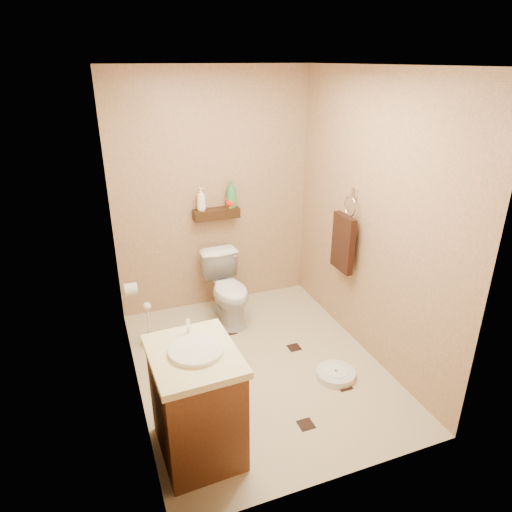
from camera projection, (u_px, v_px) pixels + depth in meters
name	position (u px, v px, depth m)	size (l,w,h in m)	color
ground	(258.00, 366.00, 3.94)	(2.50, 2.50, 0.00)	tan
wall_back	(214.00, 194.00, 4.54)	(2.00, 0.04, 2.40)	tan
wall_front	(344.00, 316.00, 2.39)	(2.00, 0.04, 2.40)	tan
wall_left	(123.00, 254.00, 3.14)	(0.04, 2.50, 2.40)	tan
wall_right	(371.00, 221.00, 3.79)	(0.04, 2.50, 2.40)	tan
ceiling	(259.00, 65.00, 2.99)	(2.00, 2.50, 0.02)	silver
wall_shelf	(216.00, 214.00, 4.54)	(0.46, 0.14, 0.10)	#33200E
floor_accents	(260.00, 366.00, 3.93)	(1.22, 1.47, 0.01)	black
toilet	(228.00, 289.00, 4.52)	(0.38, 0.66, 0.67)	white
vanity	(197.00, 402.00, 2.94)	(0.56, 0.67, 0.91)	brown
bathroom_scale	(336.00, 374.00, 3.79)	(0.37, 0.37, 0.07)	silver
toilet_brush	(149.00, 331.00, 4.16)	(0.10, 0.10, 0.45)	#185F62
towel_ring	(344.00, 240.00, 4.08)	(0.12, 0.30, 0.76)	silver
toilet_paper	(131.00, 289.00, 3.95)	(0.12, 0.11, 0.12)	silver
bottle_a	(201.00, 199.00, 4.43)	(0.09, 0.09, 0.23)	white
bottle_b	(231.00, 200.00, 4.54)	(0.07, 0.07, 0.15)	gold
bottle_c	(231.00, 200.00, 4.54)	(0.11, 0.11, 0.14)	red
bottle_d	(232.00, 194.00, 4.52)	(0.11, 0.11, 0.27)	#32964F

